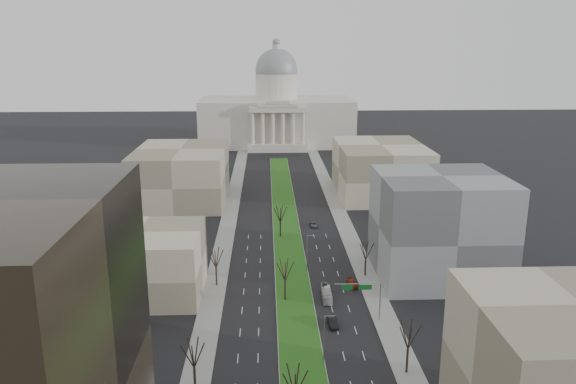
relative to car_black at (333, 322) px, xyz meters
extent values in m
plane|color=black|center=(-6.78, 51.60, -0.77)|extent=(600.00, 600.00, 0.00)
cube|color=#999993|center=(-6.78, 50.60, -0.70)|extent=(8.00, 222.00, 0.15)
cube|color=#274F15|center=(-6.78, 50.60, -0.60)|extent=(7.70, 221.70, 0.06)
cube|color=gray|center=(-24.28, 26.60, -0.70)|extent=(5.00, 330.00, 0.15)
cube|color=gray|center=(10.72, 26.60, -0.70)|extent=(5.00, 330.00, 0.15)
cube|color=beige|center=(-6.78, 201.60, 11.23)|extent=(80.00, 40.00, 24.00)
cube|color=beige|center=(-6.78, 178.60, 1.23)|extent=(30.00, 6.00, 4.00)
cube|color=beige|center=(-6.78, 178.60, 20.23)|extent=(28.00, 5.00, 2.50)
cube|color=beige|center=(-6.78, 178.60, 22.23)|extent=(20.00, 5.00, 1.80)
cube|color=beige|center=(-6.78, 178.60, 23.83)|extent=(12.00, 5.00, 1.60)
cylinder|color=beige|center=(-6.78, 201.60, 29.23)|extent=(22.00, 22.00, 14.00)
sphere|color=gray|center=(-6.78, 201.60, 38.23)|extent=(22.00, 22.00, 22.00)
cylinder|color=beige|center=(-6.78, 201.60, 49.23)|extent=(4.00, 4.00, 4.00)
sphere|color=gray|center=(-6.78, 201.60, 52.23)|extent=(4.00, 4.00, 4.00)
cylinder|color=beige|center=(-19.28, 178.60, 11.23)|extent=(2.00, 2.00, 16.00)
cylinder|color=beige|center=(-14.28, 178.60, 11.23)|extent=(2.00, 2.00, 16.00)
cylinder|color=beige|center=(-9.28, 178.60, 11.23)|extent=(2.00, 2.00, 16.00)
cylinder|color=beige|center=(-4.28, 178.60, 11.23)|extent=(2.00, 2.00, 16.00)
cylinder|color=beige|center=(0.72, 178.60, 11.23)|extent=(2.00, 2.00, 16.00)
cylinder|color=beige|center=(5.72, 178.60, 11.23)|extent=(2.00, 2.00, 16.00)
cube|color=gray|center=(-39.78, 16.60, 6.23)|extent=(26.00, 22.00, 14.00)
cube|color=gray|center=(26.22, -36.40, 10.23)|extent=(26.00, 24.00, 22.00)
cube|color=#5D5F62|center=(27.22, 23.60, 11.23)|extent=(28.00, 26.00, 24.00)
cube|color=gray|center=(-41.78, 91.60, 8.23)|extent=(30.00, 40.00, 18.00)
cube|color=gray|center=(28.22, 96.60, 8.23)|extent=(30.00, 40.00, 18.00)
cylinder|color=black|center=(-23.98, -20.40, 1.39)|extent=(0.40, 0.40, 4.32)
cylinder|color=black|center=(-23.98, 19.60, 1.34)|extent=(0.40, 0.40, 4.22)
cylinder|color=black|center=(10.42, -16.40, 1.43)|extent=(0.40, 0.40, 4.42)
cylinder|color=black|center=(10.42, 23.60, 1.24)|extent=(0.40, 0.40, 4.03)
cylinder|color=black|center=(-8.78, 11.60, 1.39)|extent=(0.40, 0.40, 4.32)
cylinder|color=black|center=(-8.78, 51.60, 1.39)|extent=(0.40, 0.40, 4.32)
cylinder|color=gray|center=(-3.08, -13.40, 3.73)|extent=(0.20, 0.20, 9.00)
cylinder|color=gray|center=(-2.18, -13.40, 8.33)|extent=(1.80, 0.12, 0.12)
cylinder|color=gray|center=(-3.08, 26.60, 3.73)|extent=(0.20, 0.20, 9.00)
cylinder|color=gray|center=(-2.18, 26.60, 8.33)|extent=(1.80, 0.12, 0.12)
cylinder|color=gray|center=(9.42, 1.60, 3.23)|extent=(0.24, 0.24, 8.00)
cylinder|color=gray|center=(4.92, 1.60, 7.23)|extent=(9.00, 0.18, 0.18)
cube|color=#0C591E|center=(6.42, 1.68, 6.43)|extent=(2.60, 0.08, 1.00)
cube|color=#0C591E|center=(2.92, 1.68, 6.43)|extent=(2.20, 0.08, 1.00)
imported|color=black|center=(0.00, 0.00, 0.00)|extent=(1.93, 4.79, 1.55)
imported|color=maroon|center=(6.53, 18.05, -0.09)|extent=(2.36, 4.89, 1.37)
imported|color=#52535A|center=(1.36, 60.48, -0.16)|extent=(2.44, 4.58, 1.22)
imported|color=silver|center=(0.09, 12.12, 0.35)|extent=(2.07, 8.11, 2.25)
camera|label=1|loc=(-12.46, -97.73, 52.37)|focal=35.00mm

